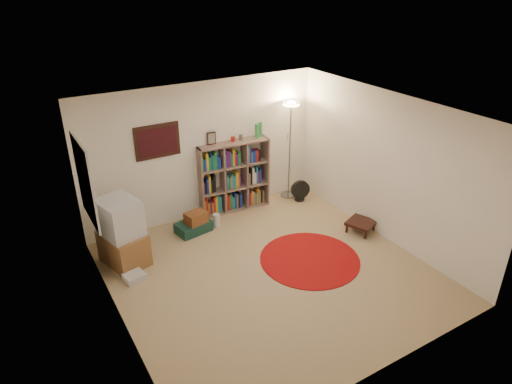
# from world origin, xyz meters

# --- Properties ---
(room) EXTENTS (4.54, 4.54, 2.54)m
(room) POSITION_xyz_m (-0.05, 0.05, 1.26)
(room) COLOR #9F835D
(room) RESTS_ON ground
(bookshelf) EXTENTS (1.39, 0.50, 1.64)m
(bookshelf) POSITION_xyz_m (0.50, 2.16, 0.66)
(bookshelf) COLOR #785C50
(bookshelf) RESTS_ON ground
(floor_lamp) EXTENTS (0.44, 0.44, 1.97)m
(floor_lamp) POSITION_xyz_m (1.73, 2.04, 1.64)
(floor_lamp) COLOR gray
(floor_lamp) RESTS_ON ground
(floor_fan) EXTENTS (0.38, 0.25, 0.43)m
(floor_fan) POSITION_xyz_m (1.81, 1.74, 0.22)
(floor_fan) COLOR black
(floor_fan) RESTS_ON ground
(tv_stand) EXTENTS (0.70, 0.86, 1.10)m
(tv_stand) POSITION_xyz_m (-1.82, 1.42, 0.53)
(tv_stand) COLOR brown
(tv_stand) RESTS_ON ground
(dvd_box) EXTENTS (0.33, 0.29, 0.10)m
(dvd_box) POSITION_xyz_m (-1.84, 0.90, 0.05)
(dvd_box) COLOR silver
(dvd_box) RESTS_ON ground
(suitcase) EXTENTS (0.64, 0.47, 0.19)m
(suitcase) POSITION_xyz_m (-0.52, 1.72, 0.09)
(suitcase) COLOR #12332A
(suitcase) RESTS_ON ground
(wicker_basket) EXTENTS (0.40, 0.33, 0.20)m
(wicker_basket) POSITION_xyz_m (-0.48, 1.68, 0.29)
(wicker_basket) COLOR brown
(wicker_basket) RESTS_ON suitcase
(paper_towel) EXTENTS (0.15, 0.15, 0.26)m
(paper_towel) POSITION_xyz_m (-0.09, 1.66, 0.13)
(paper_towel) COLOR silver
(paper_towel) RESTS_ON ground
(red_rug) EXTENTS (1.60, 1.60, 0.01)m
(red_rug) POSITION_xyz_m (0.73, -0.03, 0.01)
(red_rug) COLOR maroon
(red_rug) RESTS_ON ground
(side_table) EXTENTS (0.57, 0.57, 0.20)m
(side_table) POSITION_xyz_m (2.02, 0.21, 0.17)
(side_table) COLOR black
(side_table) RESTS_ON ground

